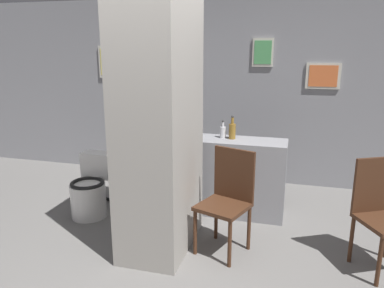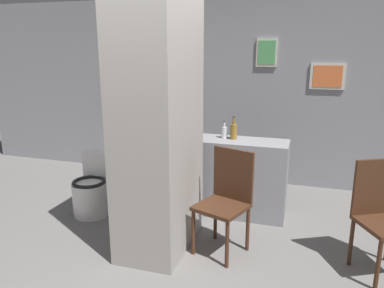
{
  "view_description": "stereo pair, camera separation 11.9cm",
  "coord_description": "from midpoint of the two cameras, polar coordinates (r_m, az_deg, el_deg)",
  "views": [
    {
      "loc": [
        1.16,
        -2.7,
        1.92
      ],
      "look_at": [
        0.17,
        0.9,
        0.95
      ],
      "focal_mm": 35.0,
      "sensor_mm": 36.0,
      "label": 1
    },
    {
      "loc": [
        1.28,
        -2.67,
        1.92
      ],
      "look_at": [
        0.17,
        0.9,
        0.95
      ],
      "focal_mm": 35.0,
      "sensor_mm": 36.0,
      "label": 2
    }
  ],
  "objects": [
    {
      "name": "chair_near_pillar",
      "position": [
        3.6,
        4.49,
        -7.96
      ],
      "size": [
        0.55,
        0.55,
        0.99
      ],
      "rotation": [
        0.0,
        0.0,
        -0.35
      ],
      "color": "#422616",
      "rests_on": "ground_plane"
    },
    {
      "name": "bottle_short",
      "position": [
        4.35,
        3.93,
        1.92
      ],
      "size": [
        0.07,
        0.07,
        0.21
      ],
      "color": "silver",
      "rests_on": "counter_shelf"
    },
    {
      "name": "counter_shelf",
      "position": [
        4.42,
        5.2,
        -4.96
      ],
      "size": [
        1.24,
        0.44,
        0.9
      ],
      "color": "gray",
      "rests_on": "ground_plane"
    },
    {
      "name": "bottle_tall",
      "position": [
        4.3,
        5.36,
        2.09
      ],
      "size": [
        0.08,
        0.08,
        0.27
      ],
      "color": "olive",
      "rests_on": "counter_shelf"
    },
    {
      "name": "bicycle",
      "position": [
        4.64,
        -7.29,
        -5.6
      ],
      "size": [
        1.68,
        0.42,
        0.68
      ],
      "color": "black",
      "rests_on": "ground_plane"
    },
    {
      "name": "ground_plane",
      "position": [
        3.52,
        -7.94,
        -18.69
      ],
      "size": [
        14.0,
        14.0,
        0.0
      ],
      "primitive_type": "plane",
      "color": "slate"
    },
    {
      "name": "pillar_center",
      "position": [
        3.48,
        -5.95,
        4.21
      ],
      "size": [
        0.61,
        1.01,
        2.6
      ],
      "color": "gray",
      "rests_on": "ground_plane"
    },
    {
      "name": "chair_by_doorway",
      "position": [
        3.67,
        26.1,
        -9.02
      ],
      "size": [
        0.58,
        0.58,
        0.99
      ],
      "rotation": [
        0.0,
        0.0,
        0.48
      ],
      "color": "#422616",
      "rests_on": "ground_plane"
    },
    {
      "name": "toilet",
      "position": [
        4.57,
        -15.91,
        -6.82
      ],
      "size": [
        0.4,
        0.56,
        0.7
      ],
      "color": "white",
      "rests_on": "ground_plane"
    },
    {
      "name": "wall_back",
      "position": [
        5.49,
        2.54,
        8.09
      ],
      "size": [
        8.0,
        0.09,
        2.6
      ],
      "color": "gray",
      "rests_on": "ground_plane"
    }
  ]
}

